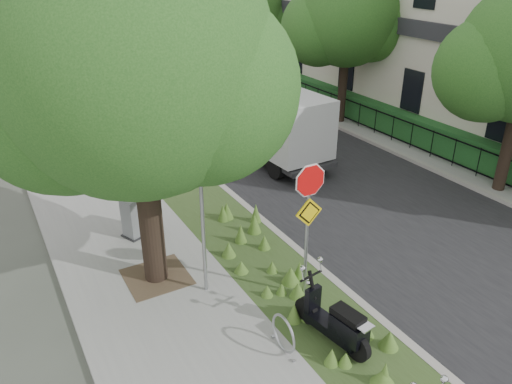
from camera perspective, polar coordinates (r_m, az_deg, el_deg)
ground at (r=11.67m, az=12.94°, el=-11.22°), size 120.00×120.00×0.00m
sidewalk_near at (r=18.12m, az=-19.58°, el=2.13°), size 3.50×60.00×0.12m
verge at (r=18.69m, az=-11.37°, el=3.89°), size 2.00×60.00×0.12m
kerb_near at (r=18.99m, az=-8.52°, el=4.50°), size 0.20×60.00×0.13m
road at (r=20.42m, az=0.67°, el=6.16°), size 7.00×60.00×0.01m
kerb_far at (r=22.28m, az=8.55°, el=7.75°), size 0.20×60.00×0.13m
footpath_far at (r=23.33m, az=11.90°, el=8.30°), size 3.20×60.00×0.12m
street_tree_main at (r=10.04m, az=-14.19°, el=12.98°), size 6.21×5.54×7.66m
bare_post at (r=10.28m, az=-6.19°, el=-2.07°), size 0.08×0.08×4.00m
bike_hoop at (r=9.66m, az=3.16°, el=-15.86°), size 0.06×0.78×0.77m
sign_assembly at (r=10.03m, az=6.06°, el=-1.49°), size 0.94×0.08×3.22m
fence_far at (r=22.53m, az=10.08°, el=9.45°), size 0.04×24.00×1.00m
hedge_far at (r=22.96m, az=11.46°, el=9.65°), size 1.00×24.00×1.10m
terrace_houses at (r=24.77m, az=18.91°, el=18.26°), size 7.40×26.40×8.20m
far_tree_b at (r=21.66m, az=10.22°, el=18.81°), size 4.83×4.31×6.56m
far_tree_c at (r=28.31m, az=-0.65°, el=19.95°), size 4.37×3.89×5.93m
scooter_far at (r=9.81m, az=9.52°, el=-14.99°), size 0.59×1.88×0.90m
box_truck at (r=17.73m, az=2.16°, el=7.93°), size 2.18×4.99×2.21m
utility_cabinet at (r=13.45m, az=-13.41°, el=-2.71°), size 0.95×0.80×1.08m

